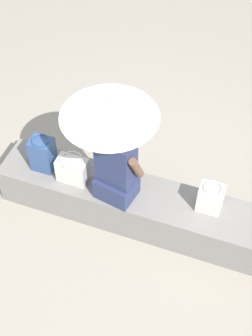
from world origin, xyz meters
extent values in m
plane|color=#9E9384|center=(0.00, 0.00, 0.00)|extent=(14.00, 14.00, 0.00)
cube|color=gray|center=(0.00, 0.00, 0.21)|extent=(2.67, 0.49, 0.41)
cube|color=navy|center=(-0.15, -0.08, 0.52)|extent=(0.38, 0.34, 0.22)
cube|color=navy|center=(-0.15, -0.08, 0.87)|extent=(0.35, 0.25, 0.48)
sphere|color=brown|center=(-0.15, -0.08, 1.21)|extent=(0.20, 0.20, 0.20)
cylinder|color=brown|center=(-0.35, -0.05, 0.90)|extent=(0.10, 0.21, 0.32)
cylinder|color=brown|center=(0.04, -0.12, 0.90)|extent=(0.10, 0.21, 0.32)
cylinder|color=#B7B7BC|center=(-0.22, -0.02, 0.95)|extent=(0.02, 0.02, 1.08)
cone|color=silver|center=(-0.22, -0.02, 1.40)|extent=(0.81, 0.81, 0.18)
sphere|color=#B7B7BC|center=(-0.22, -0.02, 1.51)|extent=(0.03, 0.03, 0.03)
cube|color=silver|center=(-0.60, -0.05, 0.54)|extent=(0.28, 0.17, 0.26)
torus|color=silver|center=(-0.60, -0.05, 0.68)|extent=(0.21, 0.21, 0.01)
cube|color=silver|center=(0.68, 0.06, 0.55)|extent=(0.22, 0.18, 0.26)
torus|color=silver|center=(0.68, 0.06, 0.69)|extent=(0.17, 0.17, 0.01)
cube|color=#335184|center=(-0.92, -0.01, 0.59)|extent=(0.21, 0.18, 0.35)
torus|color=#335184|center=(-0.92, -0.01, 0.78)|extent=(0.16, 0.16, 0.01)
camera|label=1|loc=(0.87, -2.63, 3.96)|focal=52.01mm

